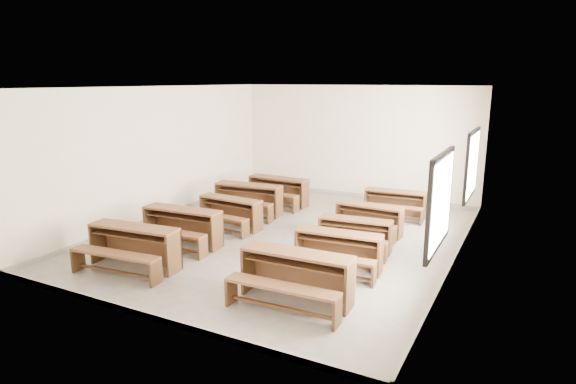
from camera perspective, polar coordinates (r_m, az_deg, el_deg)
The scene contains 11 objects.
room at distance 10.06m, azimuth 0.46°, elevation 6.30°, with size 8.50×8.50×3.20m.
desk_set_0 at distance 9.16m, azimuth -17.93°, elevation -5.89°, with size 1.81×1.06×0.78m.
desk_set_1 at distance 10.15m, azimuth -12.57°, elevation -3.75°, with size 1.76×0.99×0.77m.
desk_set_2 at distance 11.16m, azimuth -6.96°, elevation -2.21°, with size 1.61×0.91×0.70m.
desk_set_3 at distance 12.20m, azimuth -4.82°, elevation -0.60°, with size 1.80×1.05×0.78m.
desk_set_4 at distance 13.10m, azimuth -1.25°, elevation 0.35°, with size 1.71×0.93×0.76m.
desk_set_5 at distance 7.45m, azimuth 0.87°, elevation -9.63°, with size 1.79×0.97×0.79m.
desk_set_6 at distance 8.69m, azimuth 5.91°, elevation -6.67°, with size 1.62×0.94×0.70m.
desk_set_7 at distance 9.70m, azimuth 7.90°, elevation -4.76°, with size 1.52×0.90×0.65m.
desk_set_8 at distance 10.76m, azimuth 9.51°, elevation -2.99°, with size 1.50×0.82×0.66m.
desk_set_9 at distance 12.23m, azimuth 12.52°, elevation -1.14°, with size 1.54×0.88×0.67m.
Camera 1 is at (4.62, -8.90, 3.35)m, focal length 30.00 mm.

